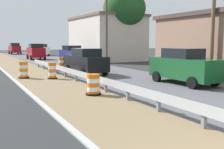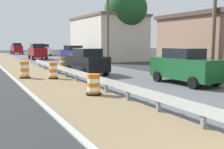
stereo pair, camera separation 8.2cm
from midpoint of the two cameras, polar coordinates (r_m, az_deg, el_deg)
name	(u,v)px [view 2 (the right image)]	position (r m, az deg, el deg)	size (l,w,h in m)	color
traffic_barrel_close	(94,86)	(12.06, -3.80, -2.42)	(0.72, 0.72, 0.96)	orange
traffic_barrel_mid	(53,71)	(17.70, -12.53, 0.66)	(0.63, 0.63, 1.08)	orange
traffic_barrel_far	(25,71)	(18.53, -18.33, 0.83)	(0.72, 0.72, 1.13)	orange
traffic_barrel_farther	(63,65)	(22.38, -10.42, 2.11)	(0.70, 0.70, 1.14)	orange
car_lead_near_lane	(17,49)	(55.64, -19.98, 5.32)	(2.06, 4.06, 2.21)	maroon
car_trailing_near_lane	(43,50)	(48.33, -14.73, 5.22)	(2.16, 4.31, 2.05)	silver
car_lead_far_lane	(38,51)	(38.17, -15.83, 4.84)	(2.09, 4.20, 2.18)	maroon
car_mid_far_lane	(74,54)	(31.86, -8.28, 4.48)	(2.10, 4.54, 1.99)	navy
car_trailing_far_lane	(86,61)	(19.83, -5.45, 2.89)	(1.99, 4.72, 1.95)	black
car_distant_a	(185,66)	(15.72, 15.75, 1.74)	(2.02, 4.41, 2.06)	#195128
roadside_shop_far	(107,38)	(36.02, -0.98, 7.90)	(7.11, 10.91, 5.81)	beige
utility_pole_near	(215,6)	(17.84, 21.58, 13.64)	(0.24, 1.80, 8.89)	brown
utility_pole_mid	(108,20)	(29.30, -0.82, 11.83)	(0.24, 1.80, 9.35)	brown
tree_roadside	(126,9)	(33.00, 3.10, 14.12)	(5.21, 5.21, 8.82)	brown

